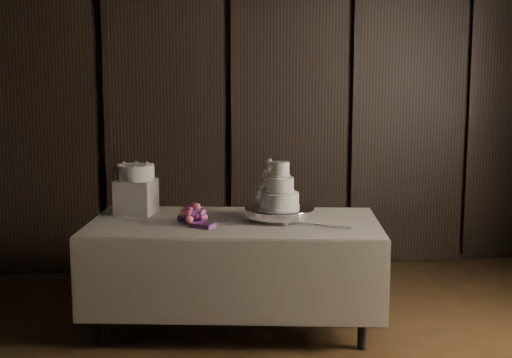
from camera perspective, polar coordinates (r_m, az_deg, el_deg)
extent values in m
cube|color=black|center=(6.37, -1.80, 6.08)|extent=(6.04, 0.04, 3.04)
cube|color=silver|center=(4.92, -1.74, -3.43)|extent=(2.12, 1.34, 0.01)
cube|color=white|center=(5.02, -1.71, -7.90)|extent=(1.95, 1.20, 0.71)
cylinder|color=silver|center=(4.93, 1.89, -2.82)|extent=(0.53, 0.53, 0.09)
cylinder|color=white|center=(4.91, 1.89, -1.69)|extent=(0.27, 0.27, 0.11)
cylinder|color=white|center=(4.89, 1.90, -0.47)|extent=(0.20, 0.20, 0.11)
cylinder|color=white|center=(4.88, 1.91, 0.77)|extent=(0.13, 0.13, 0.11)
cube|color=white|center=(5.21, -9.57, -1.41)|extent=(0.33, 0.33, 0.25)
cylinder|color=white|center=(5.18, -9.62, 0.53)|extent=(0.30, 0.30, 0.11)
cube|color=silver|center=(4.78, 5.11, -3.70)|extent=(0.30, 0.25, 0.01)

